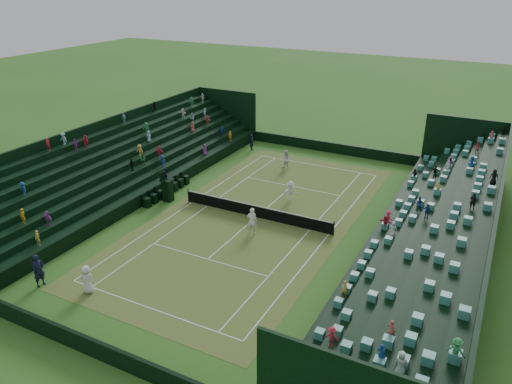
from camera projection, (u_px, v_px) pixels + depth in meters
ground at (256, 218)px, 35.60m from camera, size 160.00×160.00×0.00m
court_surface at (256, 218)px, 35.60m from camera, size 12.97×26.77×0.01m
perimeter_wall_north at (332, 148)px, 48.30m from camera, size 17.17×0.20×1.00m
perimeter_wall_south at (94, 348)px, 22.50m from camera, size 17.17×0.20×1.00m
perimeter_wall_east at (374, 238)px, 31.82m from camera, size 0.20×31.77×1.00m
perimeter_wall_west at (160, 189)px, 38.98m from camera, size 0.20×31.77×1.00m
north_grandstand at (445, 239)px, 29.63m from camera, size 6.60×32.00×4.90m
south_grandstand at (117, 168)px, 40.32m from camera, size 6.60×32.00×4.90m
tennis_net at (256, 211)px, 35.39m from camera, size 11.67×0.10×1.06m
umpire_chair at (167, 187)px, 37.80m from camera, size 0.83×0.83×2.62m
courtside_chairs at (167, 190)px, 39.09m from camera, size 0.49×5.46×1.06m
player_near_west at (87, 279)px, 26.95m from camera, size 0.93×0.75×1.66m
player_near_east at (252, 221)px, 33.08m from camera, size 0.78×0.62×1.88m
player_far_west at (286, 160)px, 44.03m from camera, size 1.03×0.91×1.76m
player_far_east at (290, 191)px, 38.01m from camera, size 1.16×0.93×1.57m
line_judge_north at (252, 142)px, 48.83m from camera, size 0.56×0.68×1.60m
line_judge_south at (39, 270)px, 27.51m from camera, size 0.51×0.74×1.94m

